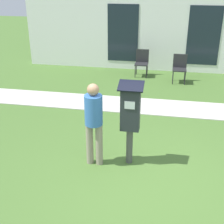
% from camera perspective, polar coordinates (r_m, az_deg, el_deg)
% --- Properties ---
extents(ground_plane, '(40.00, 40.00, 0.00)m').
position_cam_1_polar(ground_plane, '(5.61, 5.70, -11.95)').
color(ground_plane, '#476B2D').
extents(sidewalk, '(12.00, 1.10, 0.02)m').
position_cam_1_polar(sidewalk, '(8.42, 7.75, 0.98)').
color(sidewalk, beige).
rests_on(sidewalk, ground).
extents(building_facade, '(10.00, 0.26, 3.20)m').
position_cam_1_polar(building_facade, '(11.43, 9.33, 15.35)').
color(building_facade, white).
rests_on(building_facade, ground).
extents(parking_meter, '(0.44, 0.31, 1.59)m').
position_cam_1_polar(parking_meter, '(5.53, 3.36, -0.23)').
color(parking_meter, '#4C4C4C').
rests_on(parking_meter, ground).
extents(person_standing, '(0.32, 0.32, 1.58)m').
position_cam_1_polar(person_standing, '(5.53, -3.36, -1.21)').
color(person_standing, gray).
rests_on(person_standing, ground).
extents(outdoor_chair_left, '(0.44, 0.44, 0.90)m').
position_cam_1_polar(outdoor_chair_left, '(10.85, 5.49, 9.32)').
color(outdoor_chair_left, '#262628').
rests_on(outdoor_chair_left, ground).
extents(outdoor_chair_middle, '(0.44, 0.44, 0.90)m').
position_cam_1_polar(outdoor_chair_middle, '(10.38, 12.27, 8.20)').
color(outdoor_chair_middle, '#262628').
rests_on(outdoor_chair_middle, ground).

